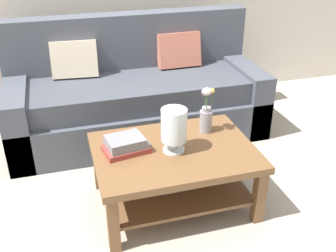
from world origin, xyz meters
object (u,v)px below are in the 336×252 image
Objects in this scene: couch at (136,96)px; book_stack_main at (126,144)px; flower_pitcher at (206,114)px; glass_hurricane_vase at (174,127)px; coffee_table at (174,165)px.

couch is 1.13m from book_stack_main.
flower_pitcher reaches higher than book_stack_main.
couch is 7.12× the size of book_stack_main.
flower_pitcher reaches higher than glass_hurricane_vase.
couch is 1.20m from glass_hurricane_vase.
coffee_table is 3.38× the size of book_stack_main.
glass_hurricane_vase is at bearing -117.25° from coffee_table.
glass_hurricane_vase is (0.01, -1.17, 0.27)m from couch.
couch is at bearing 107.70° from flower_pitcher.
glass_hurricane_vase is (0.31, -0.09, 0.13)m from book_stack_main.
couch is 2.10× the size of coffee_table.
coffee_table is 0.43m from flower_pitcher.
book_stack_main reaches higher than coffee_table.
couch reaches higher than coffee_table.
book_stack_main is at bearing 163.88° from glass_hurricane_vase.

